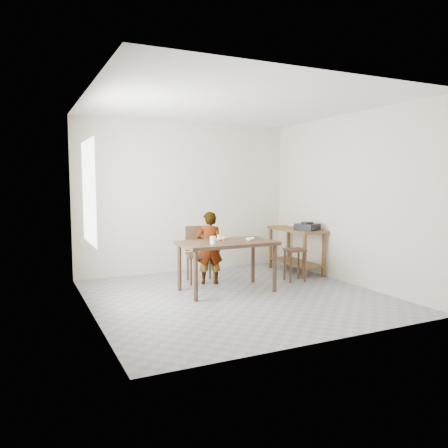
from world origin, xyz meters
name	(u,v)px	position (x,y,z in m)	size (l,w,h in m)	color
floor	(236,297)	(0.00, 0.00, -0.02)	(4.00, 4.00, 0.04)	gray
ceiling	(236,102)	(0.00, 0.00, 2.72)	(4.00, 4.00, 0.04)	white
wall_back	(186,197)	(0.00, 2.02, 1.35)	(4.00, 0.04, 2.70)	beige
wall_front	(329,210)	(0.00, -2.02, 1.35)	(4.00, 0.04, 2.70)	beige
wall_left	(87,205)	(-2.02, 0.00, 1.35)	(0.04, 4.00, 2.70)	beige
wall_right	(348,199)	(2.02, 0.00, 1.35)	(0.04, 4.00, 2.70)	beige
window_pane	(89,192)	(-1.97, 0.20, 1.50)	(0.02, 1.10, 1.30)	white
dining_table	(227,266)	(0.00, 0.30, 0.38)	(1.40, 0.80, 0.75)	#3E291A
prep_counter	(296,250)	(1.72, 1.00, 0.40)	(0.50, 1.20, 0.80)	brown
child	(209,248)	(-0.05, 0.84, 0.58)	(0.42, 0.28, 1.16)	white
dining_chair	(201,255)	(-0.13, 1.00, 0.45)	(0.44, 0.44, 0.90)	#3E291A
stool	(295,265)	(1.29, 0.42, 0.27)	(0.30, 0.30, 0.53)	#3E291A
glass_tumbler	(213,240)	(-0.30, 0.13, 0.81)	(0.09, 0.09, 0.11)	white
small_bowl	(250,239)	(0.34, 0.21, 0.77)	(0.14, 0.14, 0.04)	white
banana	(222,238)	(-0.02, 0.45, 0.78)	(0.17, 0.12, 0.06)	gold
serving_bowl	(293,226)	(1.76, 1.16, 0.82)	(0.19, 0.19, 0.05)	white
gas_burner	(307,227)	(1.71, 0.66, 0.86)	(0.34, 0.34, 0.11)	black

